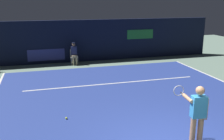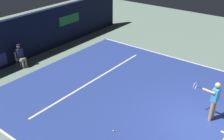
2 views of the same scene
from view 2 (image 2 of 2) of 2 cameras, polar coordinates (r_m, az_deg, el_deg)
ground_plane at (r=12.77m, az=1.97°, el=-4.68°), size 31.82×31.82×0.00m
court_surface at (r=12.77m, az=1.97°, el=-4.66°), size 10.33×10.03×0.01m
line_sideline_left at (r=16.72m, az=12.27°, el=2.87°), size 0.10×10.03×0.01m
line_service at (r=13.70m, az=-4.00°, el=-2.25°), size 8.06×0.10×0.01m
back_wall at (r=16.69m, az=-17.48°, el=6.94°), size 16.19×0.33×2.60m
tennis_player at (r=11.19m, az=21.07°, el=-5.81°), size 0.52×0.98×1.73m
line_judge_on_chair at (r=15.69m, az=-19.06°, el=2.96°), size 0.44×0.53×1.32m
tennis_ball at (r=10.40m, az=0.32°, el=-12.93°), size 0.07×0.07×0.07m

